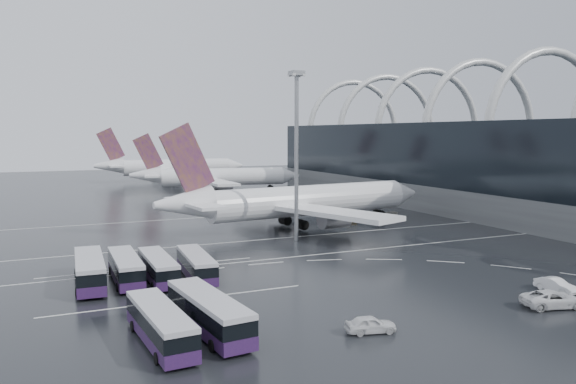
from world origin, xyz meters
name	(u,v)px	position (x,y,z in m)	size (l,w,h in m)	color
ground	(313,252)	(0.00, 0.00, 0.00)	(420.00, 420.00, 0.00)	black
terminal	(518,163)	(61.56, 19.84, 10.87)	(42.00, 160.00, 34.90)	slate
lane_marking_near	(319,254)	(0.00, -2.00, 0.01)	(120.00, 0.25, 0.01)	white
lane_marking_mid	(281,238)	(0.00, 12.00, 0.01)	(120.00, 0.25, 0.01)	white
lane_marking_far	(228,216)	(0.00, 40.00, 0.01)	(120.00, 0.25, 0.01)	white
bus_bay_line_south	(179,300)	(-24.00, -16.00, 0.01)	(28.00, 0.25, 0.01)	white
bus_bay_line_north	(150,268)	(-24.00, 0.00, 0.01)	(28.00, 0.25, 0.01)	white
airliner_main	(298,202)	(7.17, 20.32, 4.85)	(57.18, 49.79, 19.36)	white
airliner_gate_b	(214,177)	(11.56, 87.97, 4.42)	(50.73, 45.01, 17.66)	white
airliner_gate_c	(169,168)	(8.11, 133.66, 4.92)	(55.04, 50.96, 19.67)	white
bus_row_near_a	(90,270)	(-32.01, -5.94, 1.85)	(3.83, 13.79, 3.36)	#2C1645
bus_row_near_b	(126,267)	(-27.94, -5.87, 1.72)	(3.27, 12.78, 3.13)	#2C1645
bus_row_near_c	(158,267)	(-24.34, -7.06, 1.66)	(3.03, 12.31, 3.03)	#2C1645
bus_row_near_d	(196,265)	(-19.80, -7.62, 1.65)	(3.55, 12.36, 3.00)	#2C1645
bus_row_far_a	(160,324)	(-28.28, -27.58, 1.72)	(3.66, 12.85, 3.13)	#2C1645
bus_row_far_b	(209,312)	(-23.80, -26.59, 1.84)	(4.38, 13.83, 3.35)	#2C1645
van_curve_a	(553,299)	(10.01, -34.05, 0.88)	(2.91, 6.31, 1.75)	white
van_curve_b	(371,324)	(-10.77, -32.58, 0.77)	(1.82, 4.52, 1.54)	white
van_curve_c	(556,285)	(15.09, -30.13, 0.77)	(1.62, 4.65, 1.53)	white
floodlight_mast	(296,135)	(1.61, 9.18, 17.32)	(2.11, 2.11, 27.54)	gray
gse_cart_belly_a	(352,217)	(21.39, 24.60, 0.53)	(1.93, 1.14, 1.05)	gold
gse_cart_belly_b	(355,212)	(25.86, 30.86, 0.56)	(2.05, 1.21, 1.12)	slate
gse_cart_belly_d	(392,215)	(30.65, 23.79, 0.57)	(2.10, 1.24, 1.15)	slate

